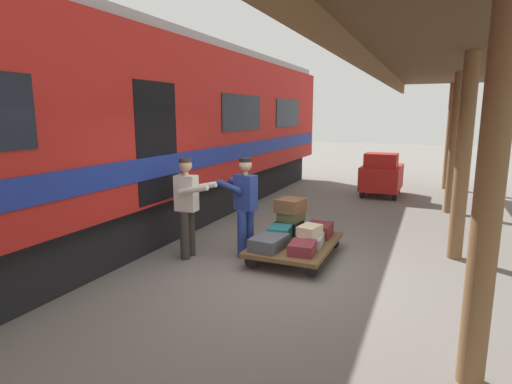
# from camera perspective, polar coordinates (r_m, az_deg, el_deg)

# --- Properties ---
(ground_plane) EXTENTS (60.00, 60.00, 0.00)m
(ground_plane) POSITION_cam_1_polar(r_m,az_deg,el_deg) (6.54, 3.71, -11.09)
(ground_plane) COLOR slate
(platform_canopy) EXTENTS (3.20, 18.92, 3.56)m
(platform_canopy) POSITION_cam_1_polar(r_m,az_deg,el_deg) (5.80, 28.39, 18.01)
(platform_canopy) COLOR brown
(platform_canopy) RESTS_ON ground_plane
(train_car) EXTENTS (3.03, 19.15, 4.00)m
(train_car) POSITION_cam_1_polar(r_m,az_deg,el_deg) (8.13, -22.06, 7.37)
(train_car) COLOR #B21E19
(train_car) RESTS_ON ground_plane
(luggage_cart) EXTENTS (1.25, 1.85, 0.27)m
(luggage_cart) POSITION_cam_1_polar(r_m,az_deg,el_deg) (7.15, 5.42, -7.19)
(luggage_cart) COLOR brown
(luggage_cart) RESTS_ON ground_plane
(suitcase_gray_aluminum) EXTENTS (0.45, 0.67, 0.17)m
(suitcase_gray_aluminum) POSITION_cam_1_polar(r_m,az_deg,el_deg) (7.04, 7.63, -6.47)
(suitcase_gray_aluminum) COLOR #9EA0A5
(suitcase_gray_aluminum) RESTS_ON luggage_cart
(suitcase_black_hardshell) EXTENTS (0.43, 0.51, 0.23)m
(suitcase_black_hardshell) POSITION_cam_1_polar(r_m,az_deg,el_deg) (7.65, 4.60, -4.75)
(suitcase_black_hardshell) COLOR black
(suitcase_black_hardshell) RESTS_ON luggage_cart
(suitcase_slate_roller) EXTENTS (0.52, 0.68, 0.21)m
(suitcase_slate_roller) POSITION_cam_1_polar(r_m,az_deg,el_deg) (6.74, 1.80, -6.98)
(suitcase_slate_roller) COLOR #4C515B
(suitcase_slate_roller) RESTS_ON luggage_cart
(suitcase_teal_softside) EXTENTS (0.42, 0.49, 0.24)m
(suitcase_teal_softside) POSITION_cam_1_polar(r_m,az_deg,el_deg) (7.19, 3.29, -5.71)
(suitcase_teal_softside) COLOR #1E666B
(suitcase_teal_softside) RESTS_ON luggage_cart
(suitcase_maroon_trunk) EXTENTS (0.43, 0.53, 0.22)m
(suitcase_maroon_trunk) POSITION_cam_1_polar(r_m,az_deg,el_deg) (7.50, 8.69, -5.20)
(suitcase_maroon_trunk) COLOR maroon
(suitcase_maroon_trunk) RESTS_ON luggage_cart
(suitcase_burgundy_valise) EXTENTS (0.42, 0.51, 0.17)m
(suitcase_burgundy_valise) POSITION_cam_1_polar(r_m,az_deg,el_deg) (6.57, 6.41, -7.67)
(suitcase_burgundy_valise) COLOR maroon
(suitcase_burgundy_valise) RESTS_ON luggage_cart
(suitcase_olive_duffel) EXTENTS (0.45, 0.49, 0.16)m
(suitcase_olive_duffel) POSITION_cam_1_polar(r_m,az_deg,el_deg) (7.61, 4.88, -3.34)
(suitcase_olive_duffel) COLOR brown
(suitcase_olive_duffel) RESTS_ON suitcase_black_hardshell
(suitcase_cream_canvas) EXTENTS (0.38, 0.46, 0.16)m
(suitcase_cream_canvas) POSITION_cam_1_polar(r_m,az_deg,el_deg) (6.96, 7.40, -5.25)
(suitcase_cream_canvas) COLOR beige
(suitcase_cream_canvas) RESTS_ON suitcase_gray_aluminum
(suitcase_brown_leather) EXTENTS (0.51, 0.54, 0.24)m
(suitcase_brown_leather) POSITION_cam_1_polar(r_m,az_deg,el_deg) (7.57, 4.81, -1.84)
(suitcase_brown_leather) COLOR brown
(suitcase_brown_leather) RESTS_ON suitcase_olive_duffel
(porter_in_overalls) EXTENTS (0.72, 0.53, 1.70)m
(porter_in_overalls) POSITION_cam_1_polar(r_m,az_deg,el_deg) (7.03, -1.58, -1.60)
(porter_in_overalls) COLOR navy
(porter_in_overalls) RESTS_ON ground_plane
(porter_by_door) EXTENTS (0.68, 0.45, 1.70)m
(porter_by_door) POSITION_cam_1_polar(r_m,az_deg,el_deg) (7.04, -9.40, -1.73)
(porter_by_door) COLOR #332D28
(porter_by_door) RESTS_ON ground_plane
(baggage_tug) EXTENTS (1.13, 1.72, 1.30)m
(baggage_tug) POSITION_cam_1_polar(r_m,az_deg,el_deg) (12.90, 16.92, 2.25)
(baggage_tug) COLOR #B21E19
(baggage_tug) RESTS_ON ground_plane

